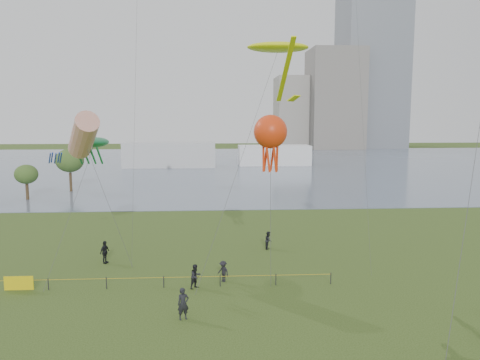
{
  "coord_description": "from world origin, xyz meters",
  "views": [
    {
      "loc": [
        -1.79,
        -19.59,
        11.96
      ],
      "look_at": [
        0.0,
        10.0,
        8.0
      ],
      "focal_mm": 35.0,
      "sensor_mm": 36.0,
      "label": 1
    }
  ],
  "objects": [
    {
      "name": "pavilion_right",
      "position": [
        14.0,
        98.0,
        2.5
      ],
      "size": [
        18.0,
        7.0,
        5.0
      ],
      "primitive_type": "cube",
      "color": "white",
      "rests_on": "ground_plane"
    },
    {
      "name": "kite_windsock",
      "position": [
        -11.64,
        17.04,
        10.58
      ],
      "size": [
        5.83,
        5.1,
        12.49
      ],
      "rotation": [
        0.0,
        0.0,
        0.25
      ],
      "color": "#3F3F42"
    },
    {
      "name": "building_mid",
      "position": [
        46.0,
        162.0,
        19.0
      ],
      "size": [
        20.0,
        20.0,
        38.0
      ],
      "primitive_type": "cube",
      "color": "slate",
      "rests_on": "ground_plane"
    },
    {
      "name": "spectator_c",
      "position": [
        -10.69,
        18.45,
        0.94
      ],
      "size": [
        0.88,
        1.2,
        1.88
      ],
      "primitive_type": "imported",
      "rotation": [
        0.0,
        0.0,
        1.14
      ],
      "color": "black",
      "rests_on": "ground_plane"
    },
    {
      "name": "spectator_b",
      "position": [
        -1.03,
        13.49,
        0.78
      ],
      "size": [
        1.11,
        1.14,
        1.57
      ],
      "primitive_type": "imported",
      "rotation": [
        0.0,
        0.0,
        -0.82
      ],
      "color": "black",
      "rests_on": "ground_plane"
    },
    {
      "name": "spectator_a",
      "position": [
        -3.0,
        12.27,
        0.87
      ],
      "size": [
        1.07,
        1.04,
        1.73
      ],
      "primitive_type": "imported",
      "rotation": [
        0.0,
        0.0,
        0.7
      ],
      "color": "black",
      "rests_on": "ground_plane"
    },
    {
      "name": "kite_stingray",
      "position": [
        3.76,
        19.95,
        17.69
      ],
      "size": [
        9.37,
        10.68,
        18.17
      ],
      "rotation": [
        0.0,
        0.0,
        -0.11
      ],
      "color": "#3F3F42"
    },
    {
      "name": "kite_octopus",
      "position": [
        2.44,
        14.02,
        10.9
      ],
      "size": [
        2.43,
        3.02,
        12.18
      ],
      "rotation": [
        0.0,
        0.0,
        0.09
      ],
      "color": "#3F3F42"
    },
    {
      "name": "fence",
      "position": [
        -11.38,
        12.5,
        0.55
      ],
      "size": [
        24.07,
        0.07,
        1.05
      ],
      "color": "black",
      "rests_on": "ground_plane"
    },
    {
      "name": "spectator_g",
      "position": [
        3.33,
        21.85,
        0.82
      ],
      "size": [
        0.85,
        0.96,
        1.64
      ],
      "primitive_type": "imported",
      "rotation": [
        0.0,
        0.0,
        1.23
      ],
      "color": "black",
      "rests_on": "ground_plane"
    },
    {
      "name": "pavilion_left",
      "position": [
        -12.0,
        95.0,
        3.0
      ],
      "size": [
        22.0,
        8.0,
        6.0
      ],
      "primitive_type": "cube",
      "color": "silver",
      "rests_on": "ground_plane"
    },
    {
      "name": "spectator_f",
      "position": [
        -3.57,
        7.16,
        0.96
      ],
      "size": [
        0.82,
        0.67,
        1.93
      ],
      "primitive_type": "imported",
      "rotation": [
        0.0,
        0.0,
        0.34
      ],
      "color": "black",
      "rests_on": "ground_plane"
    },
    {
      "name": "lake",
      "position": [
        0.0,
        100.0,
        0.02
      ],
      "size": [
        400.0,
        120.0,
        0.08
      ],
      "primitive_type": "cube",
      "color": "slate",
      "rests_on": "ground_plane"
    },
    {
      "name": "kite_creature",
      "position": [
        -11.72,
        20.38,
        9.87
      ],
      "size": [
        3.04,
        10.38,
        10.34
      ],
      "rotation": [
        0.0,
        0.0,
        0.39
      ],
      "color": "#3F3F42"
    },
    {
      "name": "building_low",
      "position": [
        32.0,
        168.0,
        14.0
      ],
      "size": [
        16.0,
        18.0,
        28.0
      ],
      "primitive_type": "cube",
      "color": "gray",
      "rests_on": "ground_plane"
    }
  ]
}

